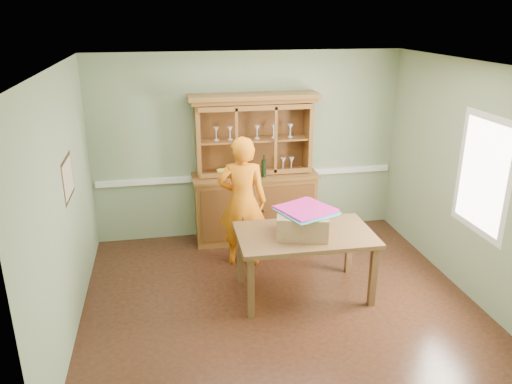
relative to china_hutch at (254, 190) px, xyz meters
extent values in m
plane|color=#4D2918|center=(-0.04, -1.76, -0.75)|extent=(4.50, 4.50, 0.00)
plane|color=white|center=(-0.04, -1.76, 1.95)|extent=(4.50, 4.50, 0.00)
plane|color=gray|center=(-0.04, 0.24, 0.60)|extent=(4.50, 0.00, 4.50)
plane|color=gray|center=(-2.29, -1.76, 0.60)|extent=(0.00, 4.00, 4.00)
plane|color=gray|center=(2.21, -1.76, 0.60)|extent=(0.00, 4.00, 4.00)
plane|color=gray|center=(-0.04, -3.76, 0.60)|extent=(4.50, 0.00, 4.50)
cube|color=white|center=(-0.04, 0.22, 0.15)|extent=(4.41, 0.05, 0.08)
cube|color=#321F14|center=(-2.27, -1.46, 0.80)|extent=(0.03, 0.60, 0.46)
cube|color=beige|center=(-2.27, -1.46, 0.80)|extent=(0.01, 0.52, 0.38)
cube|color=white|center=(2.19, -2.06, 0.75)|extent=(0.03, 0.96, 1.36)
cube|color=white|center=(2.18, -2.06, 0.75)|extent=(0.01, 0.80, 1.20)
cube|color=brown|center=(0.00, -0.02, -0.27)|extent=(1.74, 0.53, 0.97)
cube|color=brown|center=(0.00, -0.03, 0.24)|extent=(1.80, 0.59, 0.04)
cube|color=brown|center=(0.00, 0.22, 0.76)|extent=(1.65, 0.04, 1.02)
cube|color=brown|center=(-0.79, 0.06, 0.76)|extent=(0.06, 0.37, 1.02)
cube|color=brown|center=(0.80, 0.06, 0.76)|extent=(0.06, 0.37, 1.02)
cube|color=brown|center=(0.00, 0.06, 1.30)|extent=(1.74, 0.43, 0.06)
cube|color=brown|center=(0.00, 0.04, 1.36)|extent=(1.82, 0.46, 0.06)
cube|color=brown|center=(0.00, 0.06, 0.74)|extent=(1.53, 0.32, 0.02)
imported|color=#B2B2B7|center=(-0.14, 0.06, 0.35)|extent=(0.18, 0.18, 0.18)
imported|color=yellow|center=(-0.43, 0.06, 0.28)|extent=(0.21, 0.21, 0.05)
cylinder|color=black|center=(0.10, -0.19, 0.41)|extent=(0.07, 0.07, 0.31)
cube|color=brown|center=(0.28, -1.67, 0.01)|extent=(1.59, 0.97, 0.05)
cube|color=brown|center=(-0.43, -2.05, -0.38)|extent=(0.07, 0.07, 0.74)
cube|color=brown|center=(-0.42, -1.27, -0.38)|extent=(0.07, 0.07, 0.74)
cube|color=brown|center=(0.98, -2.07, -0.38)|extent=(0.07, 0.07, 0.74)
cube|color=brown|center=(1.00, -1.29, -0.38)|extent=(0.07, 0.07, 0.74)
cube|color=tan|center=(0.23, -1.72, 0.17)|extent=(0.68, 0.59, 0.27)
cube|color=green|center=(0.28, -1.68, 0.31)|extent=(0.74, 0.74, 0.01)
cube|color=#31C9EA|center=(0.28, -1.68, 0.32)|extent=(0.74, 0.74, 0.01)
cube|color=#DD68BF|center=(0.28, -1.68, 0.33)|extent=(0.74, 0.74, 0.01)
cube|color=#CE1F6E|center=(0.28, -1.68, 0.34)|extent=(0.74, 0.74, 0.01)
cube|color=#D22084|center=(0.28, -1.68, 0.35)|extent=(0.74, 0.74, 0.01)
imported|color=orange|center=(-0.30, -0.75, 0.12)|extent=(0.71, 0.53, 1.75)
camera|label=1|loc=(-1.26, -6.74, 2.46)|focal=35.00mm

